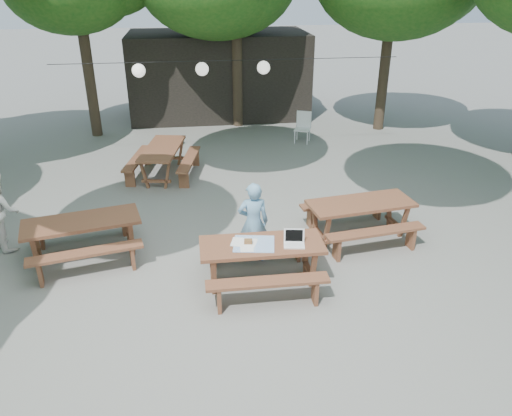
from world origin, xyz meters
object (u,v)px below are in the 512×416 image
Objects in this scene: main_picnic_table at (262,263)px; woman at (253,223)px; second_person at (0,210)px; plastic_chair at (302,134)px; picnic_table_nw at (84,238)px.

woman is (-0.04, 0.75, 0.36)m from main_picnic_table.
second_person is (-4.54, 1.09, 0.00)m from woman.
picnic_table_nw is at bearing -108.77° from plastic_chair.
second_person reaches higher than woman.
woman is at bearing -21.74° from picnic_table_nw.
woman is (3.00, -0.48, 0.36)m from picnic_table_nw.
plastic_chair is at bearing 35.75° from picnic_table_nw.
woman is 0.99× the size of second_person.
plastic_chair is (6.86, 5.38, -0.49)m from second_person.
plastic_chair reaches higher than picnic_table_nw.
woman is at bearing 93.09° from main_picnic_table.
plastic_chair is at bearing -108.53° from woman.
picnic_table_nw is 1.48× the size of woman.
woman is 6.89m from plastic_chair.
plastic_chair is at bearing -87.50° from second_person.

